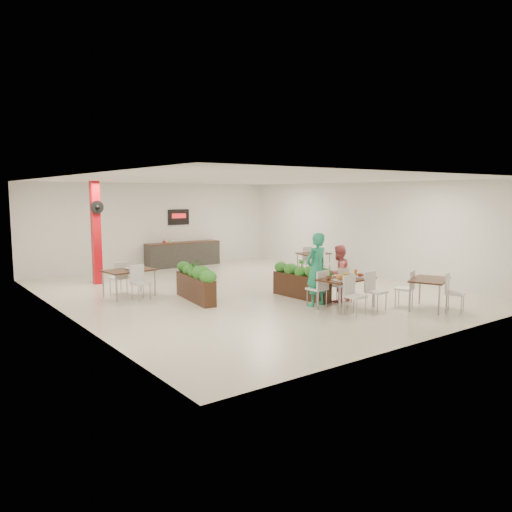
{
  "coord_description": "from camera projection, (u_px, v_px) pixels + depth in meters",
  "views": [
    {
      "loc": [
        -8.17,
        -11.54,
        2.81
      ],
      "look_at": [
        -0.06,
        -0.57,
        1.1
      ],
      "focal_mm": 35.0,
      "sensor_mm": 36.0,
      "label": 1
    }
  ],
  "objects": [
    {
      "name": "side_table_a",
      "position": [
        129.0,
        274.0,
        13.62
      ],
      "size": [
        1.38,
        1.66,
        0.92
      ],
      "rotation": [
        0.0,
        0.0,
        0.13
      ],
      "color": "#311A10",
      "rests_on": "ground"
    },
    {
      "name": "diner_woman",
      "position": [
        339.0,
        274.0,
        12.97
      ],
      "size": [
        0.76,
        0.61,
        1.49
      ],
      "primitive_type": "imported",
      "rotation": [
        0.0,
        0.0,
        3.21
      ],
      "color": "#F26B75",
      "rests_on": "ground"
    },
    {
      "name": "red_column",
      "position": [
        96.0,
        232.0,
        15.43
      ],
      "size": [
        0.4,
        0.41,
        3.2
      ],
      "color": "red",
      "rests_on": "ground"
    },
    {
      "name": "main_table",
      "position": [
        346.0,
        283.0,
        12.22
      ],
      "size": [
        1.45,
        1.7,
        0.92
      ],
      "rotation": [
        0.0,
        0.0,
        0.07
      ],
      "color": "#311A10",
      "rests_on": "ground"
    },
    {
      "name": "room_shell",
      "position": [
        246.0,
        222.0,
        14.13
      ],
      "size": [
        10.1,
        12.1,
        3.22
      ],
      "color": "white",
      "rests_on": "ground"
    },
    {
      "name": "planter_right",
      "position": [
        301.0,
        280.0,
        13.42
      ],
      "size": [
        0.49,
        2.01,
        1.05
      ],
      "rotation": [
        0.0,
        0.0,
        1.63
      ],
      "color": "black",
      "rests_on": "ground"
    },
    {
      "name": "ground",
      "position": [
        246.0,
        292.0,
        14.38
      ],
      "size": [
        12.0,
        12.0,
        0.0
      ],
      "primitive_type": "plane",
      "color": "beige",
      "rests_on": "ground"
    },
    {
      "name": "side_table_c",
      "position": [
        429.0,
        284.0,
        12.13
      ],
      "size": [
        1.39,
        1.65,
        0.92
      ],
      "rotation": [
        0.0,
        0.0,
        0.41
      ],
      "color": "#311A10",
      "rests_on": "ground"
    },
    {
      "name": "diner_man",
      "position": [
        316.0,
        269.0,
        12.48
      ],
      "size": [
        0.7,
        0.49,
        1.85
      ],
      "primitive_type": "imported",
      "rotation": [
        0.0,
        0.0,
        3.21
      ],
      "color": "#239B71",
      "rests_on": "ground"
    },
    {
      "name": "planter_left",
      "position": [
        195.0,
        281.0,
        13.12
      ],
      "size": [
        0.63,
        2.08,
        1.1
      ],
      "rotation": [
        0.0,
        0.0,
        1.44
      ],
      "color": "black",
      "rests_on": "ground"
    },
    {
      "name": "side_table_b",
      "position": [
        314.0,
        257.0,
        17.46
      ],
      "size": [
        1.18,
        1.67,
        0.92
      ],
      "rotation": [
        0.0,
        0.0,
        -0.18
      ],
      "color": "#311A10",
      "rests_on": "ground"
    },
    {
      "name": "service_counter",
      "position": [
        183.0,
        254.0,
        19.42
      ],
      "size": [
        3.0,
        0.64,
        2.2
      ],
      "color": "#292724",
      "rests_on": "ground"
    }
  ]
}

